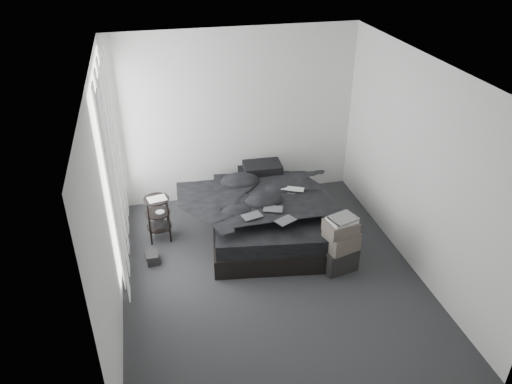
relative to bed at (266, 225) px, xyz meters
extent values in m
cube|color=#2C2C2E|center=(-0.17, -0.91, -0.13)|extent=(3.60, 4.20, 0.01)
cube|color=white|center=(-0.17, -0.91, 2.47)|extent=(3.60, 4.20, 0.01)
cube|color=silver|center=(-0.17, 1.19, 1.17)|extent=(3.60, 0.01, 2.60)
cube|color=silver|center=(-0.17, -3.01, 1.17)|extent=(3.60, 0.01, 2.60)
cube|color=silver|center=(-1.97, -0.91, 1.17)|extent=(0.01, 4.20, 2.60)
cube|color=silver|center=(1.63, -0.91, 1.17)|extent=(0.01, 4.20, 2.60)
cube|color=white|center=(-1.95, -0.01, 1.22)|extent=(0.02, 2.00, 2.30)
cube|color=white|center=(-1.90, -0.01, 1.15)|extent=(0.06, 2.12, 2.48)
cube|color=black|center=(0.00, 0.00, 0.00)|extent=(1.73, 2.13, 0.26)
cube|color=black|center=(0.00, 0.00, 0.24)|extent=(1.66, 2.06, 0.21)
imported|color=black|center=(-0.01, -0.05, 0.45)|extent=(1.65, 1.84, 0.23)
cube|color=black|center=(0.06, 0.75, 0.40)|extent=(0.63, 0.47, 0.13)
cube|color=black|center=(0.12, 0.72, 0.53)|extent=(0.56, 0.40, 0.12)
imported|color=silver|center=(0.36, 0.00, 0.58)|extent=(0.37, 0.32, 0.02)
cube|color=black|center=(-0.31, -0.48, 0.57)|extent=(0.28, 0.21, 0.01)
cube|color=black|center=(-0.01, -0.38, 0.57)|extent=(0.29, 0.23, 0.01)
cube|color=black|center=(0.07, -0.68, 0.58)|extent=(0.29, 0.25, 0.01)
cylinder|color=black|center=(-1.46, 0.21, 0.18)|extent=(0.35, 0.35, 0.63)
cube|color=white|center=(-1.45, 0.20, 0.50)|extent=(0.27, 0.23, 0.01)
cube|color=black|center=(-1.59, -0.31, -0.06)|extent=(0.18, 0.24, 0.15)
cube|color=black|center=(0.70, -0.96, 0.02)|extent=(0.48, 0.41, 0.31)
cube|color=#544A42|center=(0.71, -0.96, 0.29)|extent=(0.46, 0.40, 0.24)
cube|color=#544A42|center=(0.69, -0.96, 0.49)|extent=(0.41, 0.35, 0.16)
cube|color=silver|center=(0.70, -0.96, 0.59)|extent=(0.36, 0.31, 0.03)
cube|color=silver|center=(0.71, -0.96, 0.62)|extent=(0.37, 0.33, 0.03)
camera|label=1|loc=(-1.45, -5.63, 3.89)|focal=35.00mm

